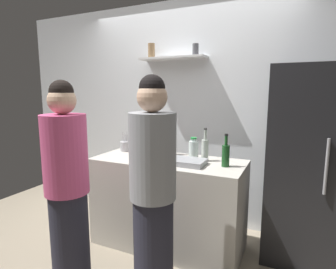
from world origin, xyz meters
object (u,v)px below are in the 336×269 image
(wine_bottle_dark_glass, at_px, (171,145))
(person_grey_hoodie, at_px, (153,193))
(utensil_holder, at_px, (125,146))
(refrigerator, at_px, (302,166))
(wine_bottle_amber_glass, at_px, (145,140))
(wine_bottle_pale_glass, at_px, (205,149))
(water_bottle_plastic, at_px, (194,149))
(baking_pan, at_px, (187,162))
(wine_bottle_green_glass, at_px, (226,155))
(person_pink_top, at_px, (67,188))

(wine_bottle_dark_glass, distance_m, person_grey_hoodie, 0.95)
(utensil_holder, xyz_separation_m, wine_bottle_dark_glass, (0.54, 0.06, 0.05))
(refrigerator, relative_size, wine_bottle_amber_glass, 5.60)
(wine_bottle_amber_glass, distance_m, wine_bottle_pale_glass, 0.75)
(refrigerator, xyz_separation_m, wine_bottle_dark_glass, (-1.26, -0.12, 0.11))
(utensil_holder, bearing_deg, refrigerator, 5.59)
(wine_bottle_amber_glass, xyz_separation_m, water_bottle_plastic, (0.61, -0.09, -0.03))
(wine_bottle_amber_glass, xyz_separation_m, wine_bottle_pale_glass, (0.74, -0.14, -0.01))
(baking_pan, distance_m, wine_bottle_pale_glass, 0.25)
(person_grey_hoodie, bearing_deg, wine_bottle_amber_glass, 137.37)
(wine_bottle_green_glass, xyz_separation_m, wine_bottle_amber_glass, (-0.97, 0.25, 0.01))
(wine_bottle_pale_glass, distance_m, person_pink_top, 1.28)
(wine_bottle_dark_glass, relative_size, person_grey_hoodie, 0.18)
(baking_pan, distance_m, person_grey_hoodie, 0.61)
(person_pink_top, bearing_deg, water_bottle_plastic, -45.23)
(utensil_holder, relative_size, person_pink_top, 0.13)
(wine_bottle_pale_glass, xyz_separation_m, water_bottle_plastic, (-0.13, 0.04, -0.02))
(wine_bottle_green_glass, distance_m, water_bottle_plastic, 0.39)
(utensil_holder, relative_size, person_grey_hoodie, 0.13)
(wine_bottle_amber_glass, relative_size, water_bottle_plastic, 1.50)
(baking_pan, xyz_separation_m, water_bottle_plastic, (-0.02, 0.25, 0.07))
(baking_pan, xyz_separation_m, person_pink_top, (-0.71, -0.75, -0.11))
(wine_bottle_pale_glass, distance_m, water_bottle_plastic, 0.14)
(wine_bottle_pale_glass, bearing_deg, person_pink_top, -130.63)
(utensil_holder, height_order, water_bottle_plastic, utensil_holder)
(person_pink_top, xyz_separation_m, person_grey_hoodie, (0.68, 0.16, 0.02))
(wine_bottle_green_glass, relative_size, water_bottle_plastic, 1.38)
(wine_bottle_pale_glass, xyz_separation_m, person_grey_hoodie, (-0.14, -0.80, -0.18))
(wine_bottle_dark_glass, height_order, water_bottle_plastic, wine_bottle_dark_glass)
(refrigerator, xyz_separation_m, person_grey_hoodie, (-0.99, -1.02, -0.06))
(water_bottle_plastic, xyz_separation_m, person_grey_hoodie, (-0.01, -0.84, -0.16))
(person_pink_top, bearing_deg, person_grey_hoodie, -87.78)
(wine_bottle_green_glass, relative_size, wine_bottle_amber_glass, 0.92)
(wine_bottle_dark_glass, bearing_deg, water_bottle_plastic, -11.45)
(wine_bottle_amber_glass, distance_m, person_grey_hoodie, 1.13)
(utensil_holder, distance_m, person_pink_top, 1.01)
(baking_pan, bearing_deg, water_bottle_plastic, 94.98)
(utensil_holder, relative_size, wine_bottle_pale_glass, 0.69)
(person_grey_hoodie, bearing_deg, wine_bottle_green_glass, 76.54)
(wine_bottle_pale_glass, relative_size, person_pink_top, 0.19)
(water_bottle_plastic, bearing_deg, wine_bottle_pale_glass, -18.39)
(refrigerator, relative_size, utensil_holder, 8.09)
(person_pink_top, distance_m, person_grey_hoodie, 0.70)
(utensil_holder, bearing_deg, water_bottle_plastic, 0.33)
(utensil_holder, height_order, wine_bottle_dark_glass, wine_bottle_dark_glass)
(utensil_holder, relative_size, water_bottle_plastic, 1.03)
(wine_bottle_amber_glass, bearing_deg, person_pink_top, -94.27)
(refrigerator, xyz_separation_m, wine_bottle_green_glass, (-0.62, -0.33, 0.11))
(water_bottle_plastic, bearing_deg, person_grey_hoodie, -90.59)
(refrigerator, relative_size, wine_bottle_pale_glass, 5.59)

